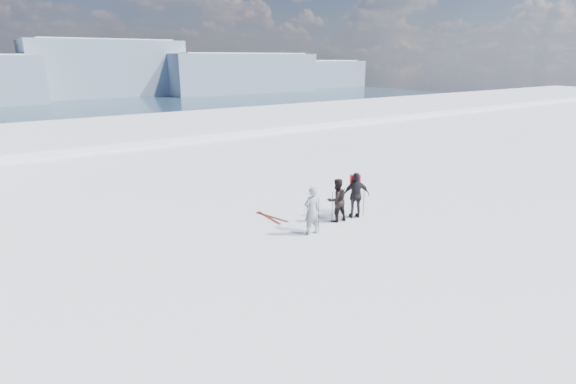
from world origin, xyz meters
The scene contains 8 objects.
lake_basin centered at (0.00, 30.00, -6.50)m, with size 820.00×820.00×71.62m.
far_mountain_range centered at (29.60, 454.78, -7.19)m, with size 770.00×110.00×53.00m.
skier_grey centered at (-1.74, 2.54, 0.88)m, with size 0.64×0.42×1.76m, color gray.
skier_dark centered at (-0.13, 3.05, 0.85)m, with size 0.83×0.64×1.70m, color black.
skier_pack centered at (0.78, 2.95, 0.92)m, with size 1.07×0.45×1.83m, color black.
backpack centered at (0.90, 3.17, 2.11)m, with size 0.39×0.22×0.55m, color red.
ski_poles centered at (-0.35, 2.78, 0.65)m, with size 3.10×0.60×1.35m.
skis_loose centered at (-2.05, 4.83, 0.01)m, with size 0.51×1.70×0.03m.
Camera 1 is at (-11.02, -9.40, 6.11)m, focal length 28.00 mm.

